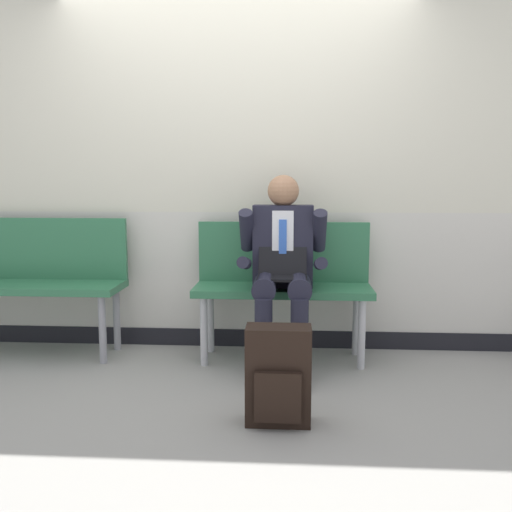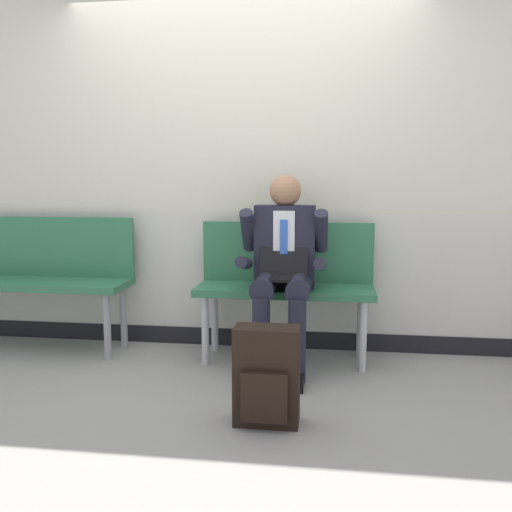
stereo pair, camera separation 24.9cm
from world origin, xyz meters
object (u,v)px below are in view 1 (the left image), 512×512
(person_seated, at_px, (283,265))
(bench_empty, at_px, (28,273))
(bench_with_person, at_px, (283,277))
(backpack, at_px, (278,377))

(person_seated, bearing_deg, bench_empty, 173.62)
(bench_empty, bearing_deg, bench_with_person, -0.10)
(person_seated, bearing_deg, bench_with_person, 90.00)
(backpack, bearing_deg, person_seated, 89.71)
(bench_empty, bearing_deg, person_seated, -6.38)
(bench_empty, distance_m, backpack, 2.14)
(bench_empty, relative_size, backpack, 2.76)
(bench_empty, distance_m, person_seated, 1.84)
(bench_with_person, distance_m, backpack, 1.12)
(bench_with_person, bearing_deg, person_seated, -90.00)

